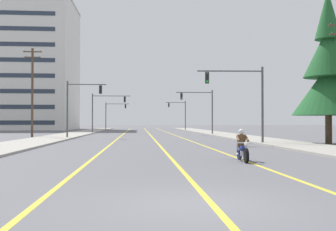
{
  "coord_description": "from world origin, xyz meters",
  "views": [
    {
      "loc": [
        -1.29,
        -8.16,
        1.78
      ],
      "look_at": [
        1.36,
        26.11,
        2.36
      ],
      "focal_mm": 40.73,
      "sensor_mm": 36.0,
      "label": 1
    }
  ],
  "objects_px": {
    "motorcycle_with_rider": "(242,148)",
    "conifer_tree_right_verge_near": "(328,73)",
    "utility_pole_left_near": "(32,90)",
    "traffic_signal_far_right": "(180,111)",
    "traffic_signal_mid_right": "(202,105)",
    "traffic_signal_near_left": "(79,101)",
    "traffic_signal_mid_left": "(104,107)",
    "traffic_signal_far_left": "(113,112)",
    "traffic_signal_near_right": "(243,93)",
    "apartment_building_far_left_block": "(16,66)"
  },
  "relations": [
    {
      "from": "motorcycle_with_rider",
      "to": "conifer_tree_right_verge_near",
      "type": "height_order",
      "value": "conifer_tree_right_verge_near"
    },
    {
      "from": "utility_pole_left_near",
      "to": "traffic_signal_far_right",
      "type": "bearing_deg",
      "value": 57.96
    },
    {
      "from": "conifer_tree_right_verge_near",
      "to": "traffic_signal_mid_right",
      "type": "bearing_deg",
      "value": 105.77
    },
    {
      "from": "traffic_signal_near_left",
      "to": "traffic_signal_mid_left",
      "type": "relative_size",
      "value": 1.0
    },
    {
      "from": "traffic_signal_far_left",
      "to": "utility_pole_left_near",
      "type": "relative_size",
      "value": 0.6
    },
    {
      "from": "traffic_signal_near_right",
      "to": "traffic_signal_mid_right",
      "type": "relative_size",
      "value": 1.0
    },
    {
      "from": "motorcycle_with_rider",
      "to": "traffic_signal_near_right",
      "type": "distance_m",
      "value": 13.89
    },
    {
      "from": "traffic_signal_far_left",
      "to": "utility_pole_left_near",
      "type": "height_order",
      "value": "utility_pole_left_near"
    },
    {
      "from": "traffic_signal_mid_left",
      "to": "utility_pole_left_near",
      "type": "xyz_separation_m",
      "value": [
        -6.98,
        -14.56,
        1.39
      ]
    },
    {
      "from": "motorcycle_with_rider",
      "to": "apartment_building_far_left_block",
      "type": "distance_m",
      "value": 82.54
    },
    {
      "from": "motorcycle_with_rider",
      "to": "traffic_signal_far_right",
      "type": "xyz_separation_m",
      "value": [
        3.91,
        62.19,
        3.47
      ]
    },
    {
      "from": "conifer_tree_right_verge_near",
      "to": "traffic_signal_far_right",
      "type": "bearing_deg",
      "value": 97.44
    },
    {
      "from": "motorcycle_with_rider",
      "to": "traffic_signal_far_left",
      "type": "bearing_deg",
      "value": 98.61
    },
    {
      "from": "traffic_signal_near_right",
      "to": "traffic_signal_mid_right",
      "type": "distance_m",
      "value": 22.13
    },
    {
      "from": "apartment_building_far_left_block",
      "to": "traffic_signal_mid_left",
      "type": "bearing_deg",
      "value": -53.27
    },
    {
      "from": "traffic_signal_mid_right",
      "to": "utility_pole_left_near",
      "type": "bearing_deg",
      "value": -163.06
    },
    {
      "from": "apartment_building_far_left_block",
      "to": "traffic_signal_near_right",
      "type": "bearing_deg",
      "value": -58.91
    },
    {
      "from": "traffic_signal_far_right",
      "to": "apartment_building_far_left_block",
      "type": "bearing_deg",
      "value": 162.15
    },
    {
      "from": "traffic_signal_mid_right",
      "to": "conifer_tree_right_verge_near",
      "type": "distance_m",
      "value": 23.66
    },
    {
      "from": "conifer_tree_right_verge_near",
      "to": "apartment_building_far_left_block",
      "type": "relative_size",
      "value": 0.42
    },
    {
      "from": "traffic_signal_mid_right",
      "to": "utility_pole_left_near",
      "type": "xyz_separation_m",
      "value": [
        -21.11,
        -6.43,
        1.45
      ]
    },
    {
      "from": "utility_pole_left_near",
      "to": "apartment_building_far_left_block",
      "type": "relative_size",
      "value": 0.35
    },
    {
      "from": "utility_pole_left_near",
      "to": "conifer_tree_right_verge_near",
      "type": "height_order",
      "value": "conifer_tree_right_verge_near"
    },
    {
      "from": "traffic_signal_mid_left",
      "to": "traffic_signal_far_right",
      "type": "bearing_deg",
      "value": 53.58
    },
    {
      "from": "utility_pole_left_near",
      "to": "conifer_tree_right_verge_near",
      "type": "xyz_separation_m",
      "value": [
        27.53,
        -16.29,
        0.15
      ]
    },
    {
      "from": "traffic_signal_far_left",
      "to": "conifer_tree_right_verge_near",
      "type": "xyz_separation_m",
      "value": [
        20.96,
        -57.31,
        1.59
      ]
    },
    {
      "from": "traffic_signal_far_left",
      "to": "traffic_signal_far_right",
      "type": "bearing_deg",
      "value": -27.24
    },
    {
      "from": "traffic_signal_mid_left",
      "to": "traffic_signal_far_left",
      "type": "height_order",
      "value": "same"
    },
    {
      "from": "traffic_signal_near_left",
      "to": "traffic_signal_far_right",
      "type": "height_order",
      "value": "same"
    },
    {
      "from": "utility_pole_left_near",
      "to": "traffic_signal_mid_left",
      "type": "bearing_deg",
      "value": 64.39
    },
    {
      "from": "traffic_signal_far_right",
      "to": "traffic_signal_near_right",
      "type": "bearing_deg",
      "value": -90.27
    },
    {
      "from": "traffic_signal_mid_left",
      "to": "traffic_signal_far_right",
      "type": "xyz_separation_m",
      "value": [
        14.04,
        19.02,
        -0.11
      ]
    },
    {
      "from": "conifer_tree_right_verge_near",
      "to": "motorcycle_with_rider",
      "type": "bearing_deg",
      "value": -130.23
    },
    {
      "from": "traffic_signal_far_right",
      "to": "conifer_tree_right_verge_near",
      "type": "distance_m",
      "value": 50.32
    },
    {
      "from": "traffic_signal_mid_right",
      "to": "traffic_signal_far_right",
      "type": "relative_size",
      "value": 1.0
    },
    {
      "from": "traffic_signal_near_left",
      "to": "traffic_signal_mid_left",
      "type": "xyz_separation_m",
      "value": [
        1.06,
        18.28,
        0.11
      ]
    },
    {
      "from": "motorcycle_with_rider",
      "to": "utility_pole_left_near",
      "type": "height_order",
      "value": "utility_pole_left_near"
    },
    {
      "from": "motorcycle_with_rider",
      "to": "traffic_signal_near_left",
      "type": "relative_size",
      "value": 0.35
    },
    {
      "from": "traffic_signal_far_left",
      "to": "apartment_building_far_left_block",
      "type": "bearing_deg",
      "value": 168.72
    },
    {
      "from": "apartment_building_far_left_block",
      "to": "traffic_signal_far_left",
      "type": "bearing_deg",
      "value": -11.28
    },
    {
      "from": "utility_pole_left_near",
      "to": "traffic_signal_mid_right",
      "type": "bearing_deg",
      "value": 16.94
    },
    {
      "from": "motorcycle_with_rider",
      "to": "traffic_signal_far_left",
      "type": "relative_size",
      "value": 0.35
    },
    {
      "from": "traffic_signal_near_left",
      "to": "traffic_signal_far_left",
      "type": "bearing_deg",
      "value": 89.17
    },
    {
      "from": "motorcycle_with_rider",
      "to": "conifer_tree_right_verge_near",
      "type": "distance_m",
      "value": 16.93
    },
    {
      "from": "traffic_signal_near_right",
      "to": "traffic_signal_far_left",
      "type": "xyz_separation_m",
      "value": [
        -14.22,
        56.71,
        -0.0
      ]
    },
    {
      "from": "motorcycle_with_rider",
      "to": "conifer_tree_right_verge_near",
      "type": "xyz_separation_m",
      "value": [
        10.42,
        12.32,
        5.12
      ]
    },
    {
      "from": "traffic_signal_far_right",
      "to": "traffic_signal_far_left",
      "type": "relative_size",
      "value": 1.0
    },
    {
      "from": "traffic_signal_near_right",
      "to": "traffic_signal_mid_right",
      "type": "height_order",
      "value": "same"
    },
    {
      "from": "traffic_signal_far_left",
      "to": "traffic_signal_near_right",
      "type": "bearing_deg",
      "value": -75.93
    },
    {
      "from": "traffic_signal_far_right",
      "to": "traffic_signal_far_left",
      "type": "bearing_deg",
      "value": 152.76
    }
  ]
}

